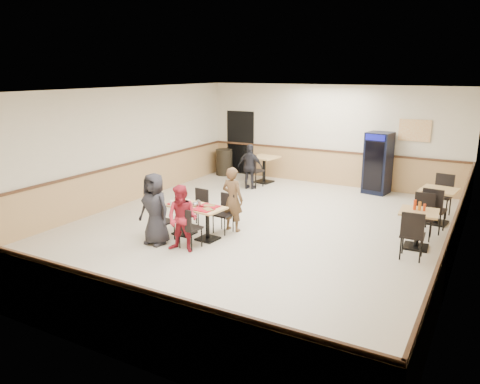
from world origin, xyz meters
The scene contains 20 objects.
ground centered at (0.00, 0.00, 0.00)m, with size 10.00×10.00×0.00m, color beige.
room_shell centered at (1.78, 2.55, 0.58)m, with size 10.00×10.00×10.00m.
main_table centered at (-0.90, -0.93, 0.45)m, with size 1.32×0.75×0.68m.
main_chairs centered at (-0.95, -0.93, 0.43)m, with size 1.25×1.58×0.86m.
diner_woman_left centered at (-1.38, -1.66, 0.73)m, with size 0.71×0.46×1.46m, color black.
diner_woman_right centered at (-0.66, -1.72, 0.66)m, with size 0.64×0.50×1.31m, color maroon.
diner_man_opposite centered at (-0.42, -0.20, 0.71)m, with size 0.52×0.34×1.41m, color brown.
lone_diner centered at (-1.82, 3.27, 0.66)m, with size 0.78×0.32×1.33m, color black.
tabletop_clutter centered at (-0.90, -0.98, 0.70)m, with size 1.12×0.58×0.12m.
side_table_near centered at (3.27, 0.65, 0.50)m, with size 0.75×0.75×0.76m.
side_table_near_chair_south centered at (3.27, 0.04, 0.48)m, with size 0.45×0.45×0.96m, color black, non-canonical shape.
side_table_near_chair_north centered at (3.27, 1.26, 0.48)m, with size 0.45×0.45×0.96m, color black, non-canonical shape.
side_table_far centered at (3.42, 2.48, 0.54)m, with size 0.85×0.85×0.81m.
side_table_far_chair_south centered at (3.42, 1.83, 0.51)m, with size 0.47×0.47×1.02m, color black, non-canonical shape.
side_table_far_chair_north centered at (3.42, 3.13, 0.51)m, with size 0.47×0.47×1.02m, color black, non-canonical shape.
condiment_caddy centered at (3.24, 0.70, 0.85)m, with size 0.23×0.06×0.20m.
back_table centered at (-1.82, 4.20, 0.55)m, with size 0.88×0.88×0.82m.
back_table_chair_lone centered at (-1.82, 3.54, 0.52)m, with size 0.48×0.48×1.04m, color black, non-canonical shape.
pepsi_cooler centered at (1.55, 4.59, 0.87)m, with size 0.75×0.75×1.74m.
trash_bin centered at (-3.48, 4.55, 0.43)m, with size 0.54×0.54×0.86m, color black.
Camera 1 is at (4.43, -8.63, 3.41)m, focal length 35.00 mm.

